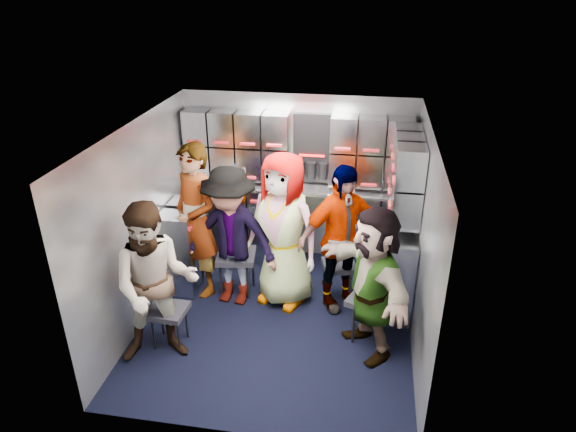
% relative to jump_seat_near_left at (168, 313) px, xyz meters
% --- Properties ---
extents(floor, '(3.00, 3.00, 0.00)m').
position_rel_jump_seat_near_left_xyz_m(floor, '(0.98, 0.52, -0.37)').
color(floor, black).
rests_on(floor, ground).
extents(wall_back, '(2.80, 0.04, 2.10)m').
position_rel_jump_seat_near_left_xyz_m(wall_back, '(0.98, 2.02, 0.68)').
color(wall_back, gray).
rests_on(wall_back, ground).
extents(wall_left, '(0.04, 3.00, 2.10)m').
position_rel_jump_seat_near_left_xyz_m(wall_left, '(-0.42, 0.52, 0.68)').
color(wall_left, gray).
rests_on(wall_left, ground).
extents(wall_right, '(0.04, 3.00, 2.10)m').
position_rel_jump_seat_near_left_xyz_m(wall_right, '(2.38, 0.52, 0.68)').
color(wall_right, gray).
rests_on(wall_right, ground).
extents(ceiling, '(2.80, 3.00, 0.02)m').
position_rel_jump_seat_near_left_xyz_m(ceiling, '(0.98, 0.52, 1.73)').
color(ceiling, silver).
rests_on(ceiling, wall_back).
extents(cart_bank_back, '(2.68, 0.38, 0.99)m').
position_rel_jump_seat_near_left_xyz_m(cart_bank_back, '(0.98, 1.81, 0.12)').
color(cart_bank_back, '#9DA3AD').
rests_on(cart_bank_back, ground).
extents(cart_bank_left, '(0.38, 0.76, 0.99)m').
position_rel_jump_seat_near_left_xyz_m(cart_bank_left, '(-0.21, 1.08, 0.12)').
color(cart_bank_left, '#9DA3AD').
rests_on(cart_bank_left, ground).
extents(counter, '(2.68, 0.42, 0.03)m').
position_rel_jump_seat_near_left_xyz_m(counter, '(0.98, 1.81, 0.64)').
color(counter, silver).
rests_on(counter, cart_bank_back).
extents(locker_bank_back, '(2.68, 0.28, 0.82)m').
position_rel_jump_seat_near_left_xyz_m(locker_bank_back, '(0.98, 1.87, 1.12)').
color(locker_bank_back, '#9DA3AD').
rests_on(locker_bank_back, wall_back).
extents(locker_bank_right, '(0.28, 1.00, 0.82)m').
position_rel_jump_seat_near_left_xyz_m(locker_bank_right, '(2.23, 1.22, 1.12)').
color(locker_bank_right, '#9DA3AD').
rests_on(locker_bank_right, wall_right).
extents(right_cabinet, '(0.28, 1.20, 1.00)m').
position_rel_jump_seat_near_left_xyz_m(right_cabinet, '(2.23, 1.12, 0.13)').
color(right_cabinet, '#9DA3AD').
rests_on(right_cabinet, ground).
extents(coffee_niche, '(0.46, 0.16, 0.84)m').
position_rel_jump_seat_near_left_xyz_m(coffee_niche, '(1.16, 1.93, 1.10)').
color(coffee_niche, black).
rests_on(coffee_niche, wall_back).
extents(red_latch_strip, '(2.60, 0.02, 0.03)m').
position_rel_jump_seat_near_left_xyz_m(red_latch_strip, '(0.98, 1.61, 0.51)').
color(red_latch_strip, maroon).
rests_on(red_latch_strip, cart_bank_back).
extents(jump_seat_near_left, '(0.37, 0.35, 0.42)m').
position_rel_jump_seat_near_left_xyz_m(jump_seat_near_left, '(0.00, 0.00, 0.00)').
color(jump_seat_near_left, black).
rests_on(jump_seat_near_left, ground).
extents(jump_seat_mid_left, '(0.48, 0.46, 0.50)m').
position_rel_jump_seat_near_left_xyz_m(jump_seat_mid_left, '(0.43, 1.01, 0.07)').
color(jump_seat_mid_left, black).
rests_on(jump_seat_mid_left, ground).
extents(jump_seat_center, '(0.40, 0.38, 0.44)m').
position_rel_jump_seat_near_left_xyz_m(jump_seat_center, '(0.98, 1.12, 0.02)').
color(jump_seat_center, black).
rests_on(jump_seat_center, ground).
extents(jump_seat_mid_right, '(0.44, 0.42, 0.42)m').
position_rel_jump_seat_near_left_xyz_m(jump_seat_mid_right, '(1.59, 1.12, 0.00)').
color(jump_seat_mid_right, black).
rests_on(jump_seat_mid_right, ground).
extents(jump_seat_near_right, '(0.51, 0.50, 0.47)m').
position_rel_jump_seat_near_left_xyz_m(jump_seat_near_right, '(1.95, 0.43, 0.04)').
color(jump_seat_near_right, black).
rests_on(jump_seat_near_right, ground).
extents(attendant_standing, '(0.78, 0.73, 1.78)m').
position_rel_jump_seat_near_left_xyz_m(attendant_standing, '(-0.00, 0.98, 0.52)').
color(attendant_standing, black).
rests_on(attendant_standing, ground).
extents(attendant_arc_a, '(0.94, 0.83, 1.62)m').
position_rel_jump_seat_near_left_xyz_m(attendant_arc_a, '(0.00, -0.18, 0.44)').
color(attendant_arc_a, black).
rests_on(attendant_arc_a, ground).
extents(attendant_arc_b, '(1.11, 0.73, 1.61)m').
position_rel_jump_seat_near_left_xyz_m(attendant_arc_b, '(0.43, 0.83, 0.43)').
color(attendant_arc_b, black).
rests_on(attendant_arc_b, ground).
extents(attendant_arc_c, '(1.00, 0.82, 1.75)m').
position_rel_jump_seat_near_left_xyz_m(attendant_arc_c, '(0.98, 0.94, 0.50)').
color(attendant_arc_c, black).
rests_on(attendant_arc_c, ground).
extents(attendant_arc_d, '(1.04, 0.87, 1.66)m').
position_rel_jump_seat_near_left_xyz_m(attendant_arc_d, '(1.59, 0.94, 0.46)').
color(attendant_arc_d, black).
rests_on(attendant_arc_d, ground).
extents(attendant_arc_e, '(1.13, 1.45, 1.54)m').
position_rel_jump_seat_near_left_xyz_m(attendant_arc_e, '(1.95, 0.25, 0.40)').
color(attendant_arc_e, black).
rests_on(attendant_arc_e, ground).
extents(bottle_left, '(0.06, 0.06, 0.24)m').
position_rel_jump_seat_near_left_xyz_m(bottle_left, '(0.26, 1.76, 0.78)').
color(bottle_left, white).
rests_on(bottle_left, counter).
extents(bottle_mid, '(0.07, 0.07, 0.23)m').
position_rel_jump_seat_near_left_xyz_m(bottle_mid, '(0.37, 1.76, 0.77)').
color(bottle_mid, white).
rests_on(bottle_mid, counter).
extents(bottle_right, '(0.07, 0.07, 0.26)m').
position_rel_jump_seat_near_left_xyz_m(bottle_right, '(1.67, 1.76, 0.79)').
color(bottle_right, white).
rests_on(bottle_right, counter).
extents(cup_left, '(0.08, 0.08, 0.11)m').
position_rel_jump_seat_near_left_xyz_m(cup_left, '(0.21, 1.75, 0.71)').
color(cup_left, '#C9B18E').
rests_on(cup_left, counter).
extents(cup_right, '(0.07, 0.07, 0.10)m').
position_rel_jump_seat_near_left_xyz_m(cup_right, '(1.55, 1.75, 0.71)').
color(cup_right, '#C9B18E').
rests_on(cup_right, counter).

